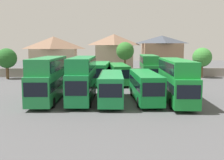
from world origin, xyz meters
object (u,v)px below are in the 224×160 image
Objects in this scene: house_terrace_left at (54,54)px; tree_right_of_lot at (202,57)px; bus_7 at (101,72)px; house_terrace_centre at (114,53)px; bus_1 at (48,77)px; bus_4 at (145,85)px; tree_left_of_lot at (7,58)px; bus_5 at (176,78)px; bus_9 at (149,67)px; bus_2 at (82,77)px; bus_6 at (76,73)px; tree_behind_wall at (125,51)px; house_terrace_right at (162,54)px; bus_8 at (119,73)px; bus_3 at (111,86)px.

house_terrace_left is 34.34m from tree_right_of_lot.
bus_7 is 1.20× the size of house_terrace_centre.
bus_1 is 34.41m from tree_right_of_lot.
bus_4 is 1.77× the size of tree_right_of_lot.
bus_7 is 19.96m from tree_left_of_lot.
bus_1 is 15.35m from bus_7.
bus_5 reaches higher than bus_9.
bus_6 is (-2.46, 14.35, -0.94)m from bus_2.
tree_behind_wall reaches higher than bus_1.
bus_2 is at bearing -29.86° from bus_9.
bus_6 is 16.23m from tree_behind_wall.
bus_5 is at bearing -81.89° from tree_behind_wall.
bus_9 is 1.18× the size of house_terrace_centre.
bus_8 is at bearing -119.10° from house_terrace_right.
bus_4 is 1.48× the size of tree_behind_wall.
tree_behind_wall is at bearing 167.96° from bus_8.
bus_1 reaches higher than bus_8.
house_terrace_left is at bearing 179.72° from house_terrace_centre.
bus_4 is 15.42m from bus_7.
bus_2 is 14.49m from bus_7.
bus_4 is at bearing -92.43° from bus_5.
bus_6 is at bearing -168.59° from bus_2.
tree_left_of_lot reaches higher than bus_6.
bus_8 is 0.98× the size of house_terrace_left.
bus_5 is at bearing 6.71° from bus_9.
bus_2 is at bearing -97.44° from house_terrace_centre.
bus_2 reaches higher than bus_7.
tree_right_of_lot reaches higher than bus_9.
bus_4 is 17.39m from bus_6.
bus_7 is 14.21m from tree_behind_wall.
tree_right_of_lot is (11.24, 23.22, 1.36)m from bus_5.
bus_8 is 1.81× the size of tree_right_of_lot.
bus_1 reaches higher than bus_7.
bus_2 is 0.95× the size of bus_7.
bus_4 reaches higher than bus_8.
bus_1 is 1.06× the size of bus_2.
bus_1 is at bearing -39.35° from bus_9.
house_terrace_left is 1.84× the size of tree_right_of_lot.
tree_right_of_lot reaches higher than bus_8.
bus_2 is at bearing -114.93° from house_terrace_right.
house_terrace_left is 14.85m from tree_left_of_lot.
bus_2 is 0.98× the size of bus_4.
bus_1 is at bearing -34.88° from bus_8.
house_terrace_right is (9.10, 35.21, 2.62)m from bus_4.
house_terrace_right reaches higher than tree_behind_wall.
bus_2 is 17.96m from bus_9.
bus_7 is 1.15× the size of house_terrace_right.
bus_9 is (9.98, 14.93, -0.14)m from bus_2.
tree_behind_wall reaches higher than bus_3.
bus_2 is 1.46× the size of tree_behind_wall.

